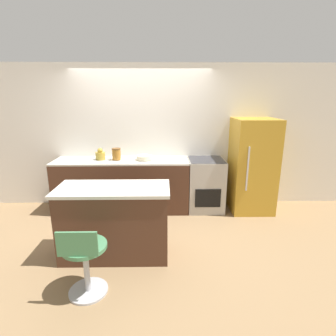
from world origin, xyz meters
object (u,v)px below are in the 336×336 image
at_px(refrigerator, 252,166).
at_px(kettle, 100,155).
at_px(stool_chair, 85,260).
at_px(oven_range, 205,184).
at_px(mixing_bowl, 144,157).

height_order(refrigerator, kettle, refrigerator).
height_order(stool_chair, kettle, kettle).
bearing_deg(oven_range, stool_chair, -125.81).
bearing_deg(mixing_bowl, kettle, 180.00).
height_order(oven_range, kettle, kettle).
height_order(refrigerator, stool_chair, refrigerator).
height_order(kettle, mixing_bowl, kettle).
relative_size(oven_range, mixing_bowl, 3.45).
bearing_deg(oven_range, kettle, 179.92).
xyz_separation_m(oven_range, mixing_bowl, (-1.11, 0.00, 0.51)).
xyz_separation_m(refrigerator, stool_chair, (-2.40, -2.15, -0.43)).
distance_m(oven_range, kettle, 1.96).
xyz_separation_m(oven_range, kettle, (-1.88, 0.00, 0.56)).
bearing_deg(kettle, mixing_bowl, -0.00).
distance_m(oven_range, refrigerator, 0.90).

